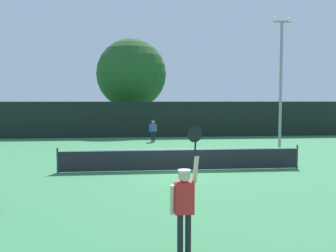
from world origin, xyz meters
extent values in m
plane|color=#387F4C|center=(0.00, 0.00, 0.00)|extent=(120.00, 120.00, 0.00)
cube|color=#232328|center=(0.00, 0.00, 0.48)|extent=(10.71, 0.03, 0.91)
cube|color=white|center=(0.00, 0.00, 0.93)|extent=(10.71, 0.04, 0.06)
cylinder|color=#333338|center=(-5.35, 0.00, 0.54)|extent=(0.08, 0.08, 1.07)
cylinder|color=#333338|center=(5.35, 0.00, 0.54)|extent=(0.08, 0.08, 1.07)
cube|color=black|center=(0.00, 15.27, 1.50)|extent=(34.04, 0.12, 3.00)
cube|color=red|center=(-1.21, -9.15, 1.18)|extent=(0.38, 0.22, 0.64)
sphere|color=beige|center=(-1.21, -9.15, 1.62)|extent=(0.24, 0.24, 0.24)
cylinder|color=white|center=(-1.21, -9.15, 1.72)|extent=(0.26, 0.26, 0.04)
cylinder|color=black|center=(-1.29, -9.15, 0.43)|extent=(0.12, 0.12, 0.86)
cylinder|color=black|center=(-1.13, -9.15, 0.43)|extent=(0.12, 0.12, 0.86)
cylinder|color=beige|center=(-1.45, -9.15, 1.15)|extent=(0.09, 0.18, 0.61)
cylinder|color=beige|center=(-0.97, -9.06, 1.72)|extent=(0.09, 0.34, 0.58)
cylinder|color=black|center=(-0.97, -9.00, 2.13)|extent=(0.04, 0.11, 0.28)
ellipsoid|color=black|center=(-0.97, -8.94, 2.42)|extent=(0.30, 0.13, 0.36)
cube|color=blue|center=(-0.50, 11.71, 1.06)|extent=(0.38, 0.22, 0.57)
sphere|color=#8C6647|center=(-0.50, 11.71, 1.45)|extent=(0.22, 0.22, 0.22)
cylinder|color=white|center=(-0.50, 11.71, 1.54)|extent=(0.23, 0.23, 0.04)
cylinder|color=black|center=(-0.58, 11.71, 0.39)|extent=(0.12, 0.12, 0.77)
cylinder|color=black|center=(-0.42, 11.71, 0.39)|extent=(0.12, 0.12, 0.77)
cylinder|color=#8C6647|center=(-0.74, 11.71, 1.03)|extent=(0.09, 0.17, 0.55)
cylinder|color=#8C6647|center=(-0.26, 11.71, 1.03)|extent=(0.09, 0.15, 0.54)
sphere|color=#CCE033|center=(0.05, 3.36, 0.03)|extent=(0.07, 0.07, 0.07)
cylinder|color=gray|center=(7.19, 6.46, 3.96)|extent=(0.18, 0.18, 7.93)
cube|color=gray|center=(7.19, 6.46, 7.98)|extent=(1.10, 0.10, 0.10)
sphere|color=#F2EDCC|center=(6.74, 6.46, 8.11)|extent=(0.28, 0.28, 0.28)
sphere|color=#F2EDCC|center=(7.64, 6.46, 8.11)|extent=(0.28, 0.28, 0.28)
cylinder|color=brown|center=(-2.04, 20.79, 1.57)|extent=(0.56, 0.56, 3.13)
sphere|color=#235123|center=(-2.04, 20.79, 5.68)|extent=(6.81, 6.81, 6.81)
cube|color=white|center=(-2.73, 22.67, 0.60)|extent=(2.26, 4.35, 0.90)
cube|color=#2D333D|center=(-2.73, 22.37, 1.37)|extent=(1.89, 2.34, 0.64)
cylinder|color=black|center=(-3.58, 24.07, 0.30)|extent=(0.22, 0.60, 0.60)
cylinder|color=black|center=(-1.88, 24.07, 0.30)|extent=(0.22, 0.60, 0.60)
cylinder|color=black|center=(-3.58, 21.27, 0.30)|extent=(0.22, 0.60, 0.60)
cylinder|color=black|center=(-1.88, 21.27, 0.30)|extent=(0.22, 0.60, 0.60)
camera|label=1|loc=(-2.28, -16.37, 3.10)|focal=40.25mm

